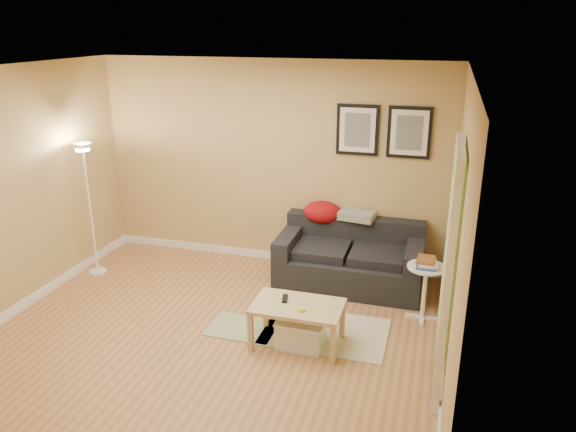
# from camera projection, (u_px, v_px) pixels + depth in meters

# --- Properties ---
(floor) EXTENTS (4.50, 4.50, 0.00)m
(floor) POSITION_uv_depth(u_px,v_px,m) (213.00, 335.00, 5.55)
(floor) COLOR #BA794F
(floor) RESTS_ON ground
(ceiling) EXTENTS (4.50, 4.50, 0.00)m
(ceiling) POSITION_uv_depth(u_px,v_px,m) (199.00, 71.00, 4.69)
(ceiling) COLOR white
(ceiling) RESTS_ON wall_back
(wall_back) EXTENTS (4.50, 0.00, 4.50)m
(wall_back) POSITION_uv_depth(u_px,v_px,m) (272.00, 164.00, 6.93)
(wall_back) COLOR tan
(wall_back) RESTS_ON ground
(wall_front) EXTENTS (4.50, 0.00, 4.50)m
(wall_front) POSITION_uv_depth(u_px,v_px,m) (70.00, 319.00, 3.31)
(wall_front) COLOR tan
(wall_front) RESTS_ON ground
(wall_left) EXTENTS (0.00, 4.00, 4.00)m
(wall_left) POSITION_uv_depth(u_px,v_px,m) (8.00, 195.00, 5.71)
(wall_left) COLOR tan
(wall_left) RESTS_ON ground
(wall_right) EXTENTS (0.00, 4.00, 4.00)m
(wall_right) POSITION_uv_depth(u_px,v_px,m) (457.00, 239.00, 4.53)
(wall_right) COLOR tan
(wall_right) RESTS_ON ground
(baseboard_back) EXTENTS (4.50, 0.02, 0.10)m
(baseboard_back) POSITION_uv_depth(u_px,v_px,m) (272.00, 255.00, 7.34)
(baseboard_back) COLOR white
(baseboard_back) RESTS_ON ground
(baseboard_left) EXTENTS (0.02, 4.00, 0.10)m
(baseboard_left) POSITION_uv_depth(u_px,v_px,m) (27.00, 301.00, 6.12)
(baseboard_left) COLOR white
(baseboard_left) RESTS_ON ground
(baseboard_right) EXTENTS (0.02, 4.00, 0.10)m
(baseboard_right) POSITION_uv_depth(u_px,v_px,m) (441.00, 367.00, 4.95)
(baseboard_right) COLOR white
(baseboard_right) RESTS_ON ground
(sofa) EXTENTS (1.70, 0.90, 0.75)m
(sofa) POSITION_uv_depth(u_px,v_px,m) (350.00, 256.00, 6.52)
(sofa) COLOR black
(sofa) RESTS_ON ground
(red_throw) EXTENTS (0.48, 0.36, 0.28)m
(red_throw) POSITION_uv_depth(u_px,v_px,m) (323.00, 213.00, 6.79)
(red_throw) COLOR maroon
(red_throw) RESTS_ON sofa
(plaid_throw) EXTENTS (0.45, 0.32, 0.10)m
(plaid_throw) POSITION_uv_depth(u_px,v_px,m) (357.00, 215.00, 6.66)
(plaid_throw) COLOR #C6BC74
(plaid_throw) RESTS_ON sofa
(framed_print_left) EXTENTS (0.50, 0.04, 0.60)m
(framed_print_left) POSITION_uv_depth(u_px,v_px,m) (358.00, 130.00, 6.46)
(framed_print_left) COLOR black
(framed_print_left) RESTS_ON wall_back
(framed_print_right) EXTENTS (0.50, 0.04, 0.60)m
(framed_print_right) POSITION_uv_depth(u_px,v_px,m) (409.00, 133.00, 6.31)
(framed_print_right) COLOR black
(framed_print_right) RESTS_ON wall_back
(area_rug) EXTENTS (1.25, 0.85, 0.01)m
(area_rug) POSITION_uv_depth(u_px,v_px,m) (325.00, 332.00, 5.61)
(area_rug) COLOR beige
(area_rug) RESTS_ON ground
(green_runner) EXTENTS (0.70, 0.50, 0.01)m
(green_runner) POSITION_uv_depth(u_px,v_px,m) (242.00, 328.00, 5.68)
(green_runner) COLOR #668C4C
(green_runner) RESTS_ON ground
(coffee_table) EXTENTS (0.87, 0.54, 0.43)m
(coffee_table) POSITION_uv_depth(u_px,v_px,m) (297.00, 325.00, 5.33)
(coffee_table) COLOR tan
(coffee_table) RESTS_ON ground
(remote_control) EXTENTS (0.08, 0.17, 0.02)m
(remote_control) POSITION_uv_depth(u_px,v_px,m) (285.00, 299.00, 5.36)
(remote_control) COLOR black
(remote_control) RESTS_ON coffee_table
(tape_roll) EXTENTS (0.07, 0.07, 0.03)m
(tape_roll) POSITION_uv_depth(u_px,v_px,m) (302.00, 310.00, 5.14)
(tape_roll) COLOR yellow
(tape_roll) RESTS_ON coffee_table
(storage_bin) EXTENTS (0.46, 0.34, 0.29)m
(storage_bin) POSITION_uv_depth(u_px,v_px,m) (301.00, 332.00, 5.34)
(storage_bin) COLOR white
(storage_bin) RESTS_ON ground
(side_table) EXTENTS (0.40, 0.40, 0.61)m
(side_table) POSITION_uv_depth(u_px,v_px,m) (424.00, 293.00, 5.77)
(side_table) COLOR white
(side_table) RESTS_ON ground
(book_stack) EXTENTS (0.21, 0.28, 0.08)m
(book_stack) POSITION_uv_depth(u_px,v_px,m) (427.00, 262.00, 5.66)
(book_stack) COLOR #33579A
(book_stack) RESTS_ON side_table
(floor_lamp) EXTENTS (0.22, 0.22, 1.67)m
(floor_lamp) POSITION_uv_depth(u_px,v_px,m) (91.00, 213.00, 6.70)
(floor_lamp) COLOR white
(floor_lamp) RESTS_ON ground
(doorway) EXTENTS (0.12, 1.01, 2.13)m
(doorway) POSITION_uv_depth(u_px,v_px,m) (447.00, 276.00, 4.50)
(doorway) COLOR white
(doorway) RESTS_ON ground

